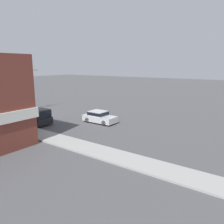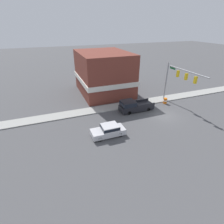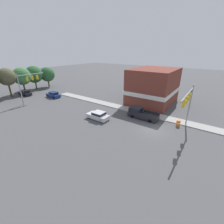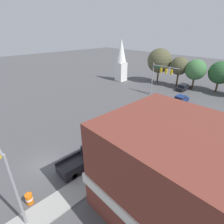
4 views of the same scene
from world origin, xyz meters
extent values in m
plane|color=#4C4C4F|center=(0.00, 0.00, 0.00)|extent=(200.00, 200.00, 0.00)
cube|color=#9E9E99|center=(5.70, 0.00, 0.07)|extent=(2.40, 60.00, 0.14)
cylinder|color=gray|center=(5.60, -3.94, 3.50)|extent=(0.22, 0.22, 7.01)
cube|color=#196B38|center=(4.40, -3.94, 6.22)|extent=(1.40, 0.04, 0.30)
cylinder|color=gray|center=(-6.06, 29.86, 3.63)|extent=(0.22, 0.22, 7.26)
cylinder|color=gray|center=(-2.93, 29.86, 6.76)|extent=(6.25, 0.18, 0.18)
cube|color=gold|center=(-3.99, 29.86, 5.90)|extent=(0.36, 0.36, 1.05)
sphere|color=yellow|center=(-3.99, 29.66, 6.21)|extent=(0.22, 0.22, 0.22)
cube|color=gold|center=(-2.73, 29.86, 5.90)|extent=(0.36, 0.36, 1.05)
sphere|color=yellow|center=(-2.73, 29.66, 6.21)|extent=(0.22, 0.22, 0.22)
cube|color=gold|center=(-1.47, 29.86, 5.90)|extent=(0.36, 0.36, 1.05)
sphere|color=yellow|center=(-1.47, 29.66, 6.21)|extent=(0.22, 0.22, 0.22)
cube|color=#196B38|center=(-4.86, 29.86, 6.47)|extent=(1.40, 0.04, 0.30)
cylinder|color=black|center=(-2.81, 11.48, 0.33)|extent=(0.22, 0.66, 0.66)
cylinder|color=black|center=(-1.08, 11.48, 0.33)|extent=(0.22, 0.66, 0.66)
cylinder|color=black|center=(-2.81, 8.78, 0.33)|extent=(0.22, 0.66, 0.66)
cylinder|color=black|center=(-1.08, 8.78, 0.33)|extent=(0.22, 0.66, 0.66)
cube|color=silver|center=(-1.94, 10.13, 0.56)|extent=(1.95, 4.35, 0.75)
cube|color=silver|center=(-1.94, 9.87, 1.21)|extent=(1.79, 2.09, 0.57)
cube|color=black|center=(-1.94, 9.87, 1.21)|extent=(1.81, 2.17, 0.40)
cylinder|color=black|center=(1.03, 30.69, 0.33)|extent=(0.22, 0.66, 0.66)
cylinder|color=black|center=(2.59, 30.69, 0.33)|extent=(0.22, 0.66, 0.66)
cylinder|color=black|center=(1.03, 28.01, 0.33)|extent=(0.22, 0.66, 0.66)
cylinder|color=black|center=(2.59, 28.01, 0.33)|extent=(0.22, 0.66, 0.66)
cube|color=navy|center=(1.81, 29.35, 0.52)|extent=(1.78, 4.33, 0.69)
cube|color=navy|center=(1.81, 29.09, 1.21)|extent=(1.63, 2.08, 0.69)
cube|color=black|center=(1.81, 29.09, 1.21)|extent=(1.65, 2.16, 0.48)
cylinder|color=black|center=(-2.49, 39.31, 0.33)|extent=(0.22, 0.66, 0.66)
cylinder|color=black|center=(-0.93, 39.31, 0.33)|extent=(0.22, 0.66, 0.66)
cylinder|color=black|center=(-2.49, 36.41, 0.33)|extent=(0.22, 0.66, 0.66)
cylinder|color=black|center=(-0.93, 36.41, 0.33)|extent=(0.22, 0.66, 0.66)
cube|color=black|center=(-1.71, 37.86, 0.52)|extent=(1.78, 4.68, 0.67)
cube|color=black|center=(-1.71, 37.58, 1.21)|extent=(1.63, 2.25, 0.71)
cube|color=black|center=(-1.71, 37.58, 1.21)|extent=(1.65, 2.34, 0.50)
cylinder|color=black|center=(2.31, 5.00, 0.33)|extent=(0.22, 0.66, 0.66)
cylinder|color=black|center=(4.19, 5.00, 0.33)|extent=(0.22, 0.66, 0.66)
cylinder|color=black|center=(2.31, 1.48, 0.33)|extent=(0.22, 0.66, 0.66)
cylinder|color=black|center=(4.19, 1.48, 0.33)|extent=(0.22, 0.66, 0.66)
cube|color=black|center=(3.25, 3.24, 0.61)|extent=(2.10, 5.68, 0.85)
cube|color=black|center=(3.25, 4.80, 1.50)|extent=(2.00, 2.16, 0.93)
cube|color=black|center=(3.25, 4.80, 1.50)|extent=(2.02, 2.24, 0.65)
cube|color=black|center=(2.26, 2.01, 1.21)|extent=(0.12, 3.22, 0.35)
cube|color=black|center=(4.24, 2.01, 1.21)|extent=(0.12, 3.22, 0.35)
cylinder|color=orange|center=(3.90, -3.01, 0.52)|extent=(0.63, 0.63, 1.04)
cylinder|color=white|center=(3.90, -3.01, 0.57)|extent=(0.65, 0.65, 0.19)
cube|color=brown|center=(13.46, 5.48, 4.09)|extent=(12.13, 9.45, 8.17)
cube|color=silver|center=(13.46, 5.48, 3.05)|extent=(12.43, 9.75, 0.90)
cube|color=white|center=(-19.11, 32.83, 2.66)|extent=(2.66, 2.66, 5.32)
cone|color=white|center=(-19.11, 32.83, 8.57)|extent=(2.92, 2.92, 6.50)
cylinder|color=#4C3823|center=(-10.31, 39.04, 1.60)|extent=(0.44, 0.44, 3.20)
sphere|color=#4C4C33|center=(-10.31, 39.04, 6.19)|extent=(6.64, 6.64, 6.64)
cylinder|color=#4C3823|center=(-4.57, 39.63, 1.70)|extent=(0.44, 0.44, 3.39)
sphere|color=#4C4C33|center=(-4.57, 39.63, 5.47)|extent=(4.62, 4.62, 4.62)
cylinder|color=#4C3823|center=(-0.48, 40.13, 1.39)|extent=(0.44, 0.44, 2.79)
sphere|color=#3D703D|center=(-0.48, 40.13, 5.05)|extent=(5.02, 5.02, 5.02)
cylinder|color=#4C3823|center=(4.48, 42.52, 1.16)|extent=(0.44, 0.44, 2.33)
sphere|color=#28562D|center=(4.48, 42.52, 4.75)|extent=(5.38, 5.38, 5.38)
camera|label=1|loc=(19.22, 27.15, 7.25)|focal=35.00mm
camera|label=2|loc=(-19.81, 16.42, 13.12)|focal=28.00mm
camera|label=3|loc=(-21.48, -6.92, 12.19)|focal=24.00mm
camera|label=4|loc=(16.74, -5.04, 14.23)|focal=28.00mm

